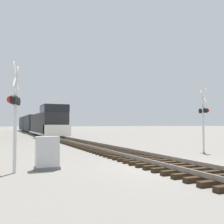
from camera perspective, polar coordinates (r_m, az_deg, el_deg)
name	(u,v)px	position (r m, az deg, el deg)	size (l,w,h in m)	color
ground_plane	(168,167)	(11.20, 12.03, -11.59)	(400.00, 400.00, 0.00)	slate
rail_track_bed	(168,163)	(11.18, 12.03, -10.91)	(2.60, 160.00, 0.31)	black
freight_train	(35,124)	(54.15, -16.42, -2.43)	(3.10, 47.17, 4.21)	#232326
crossing_signal_near	(15,106)	(10.10, -20.45, 1.29)	(0.51, 1.01, 3.95)	silver
crossing_signal_far	(204,114)	(17.53, 19.31, -0.45)	(0.58, 1.00, 3.98)	silver
relay_cabinet	(47,153)	(10.53, -13.89, -8.70)	(0.95, 0.54, 1.28)	slate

